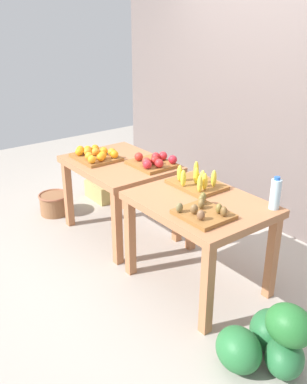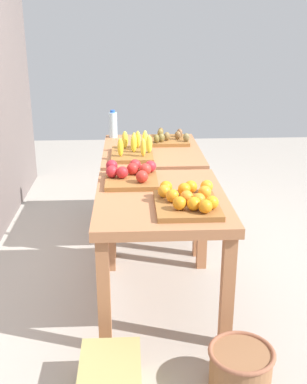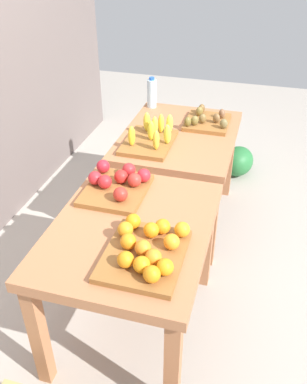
{
  "view_description": "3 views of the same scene",
  "coord_description": "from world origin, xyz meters",
  "views": [
    {
      "loc": [
        2.74,
        -2.1,
        2.12
      ],
      "look_at": [
        -0.08,
        0.04,
        0.6
      ],
      "focal_mm": 40.67,
      "sensor_mm": 36.0,
      "label": 1
    },
    {
      "loc": [
        -3.29,
        0.19,
        1.77
      ],
      "look_at": [
        -0.07,
        0.02,
        0.6
      ],
      "focal_mm": 44.66,
      "sensor_mm": 36.0,
      "label": 2
    },
    {
      "loc": [
        -2.14,
        -0.56,
        2.08
      ],
      "look_at": [
        0.03,
        0.05,
        0.58
      ],
      "focal_mm": 39.04,
      "sensor_mm": 36.0,
      "label": 3
    }
  ],
  "objects": [
    {
      "name": "cardboard_produce_box",
      "position": [
        -1.4,
        0.3,
        0.1
      ],
      "size": [
        0.4,
        0.3,
        0.2
      ],
      "primitive_type": "cube",
      "color": "tan",
      "rests_on": "ground_plane"
    },
    {
      "name": "apple_bin",
      "position": [
        -0.26,
        0.18,
        0.8
      ],
      "size": [
        0.4,
        0.37,
        0.11
      ],
      "color": "#905D2C",
      "rests_on": "display_table_left"
    },
    {
      "name": "watermelon_pile",
      "position": [
        1.47,
        -0.24,
        0.19
      ],
      "size": [
        0.59,
        0.69,
        0.5
      ],
      "color": "#246435",
      "rests_on": "ground_plane"
    },
    {
      "name": "banana_crate",
      "position": [
        0.35,
        0.15,
        0.8
      ],
      "size": [
        0.44,
        0.32,
        0.17
      ],
      "color": "#905D2C",
      "rests_on": "display_table_right"
    },
    {
      "name": "wicker_basket",
      "position": [
        -1.37,
        -0.35,
        0.12
      ],
      "size": [
        0.34,
        0.34,
        0.23
      ],
      "color": "#8D5D3C",
      "rests_on": "ground_plane"
    },
    {
      "name": "water_bottle",
      "position": [
        0.99,
        0.33,
        0.87
      ],
      "size": [
        0.08,
        0.08,
        0.25
      ],
      "color": "silver",
      "rests_on": "display_table_right"
    },
    {
      "name": "display_table_left",
      "position": [
        -0.56,
        0.0,
        0.64
      ],
      "size": [
        1.04,
        0.8,
        0.75
      ],
      "color": "#A96B45",
      "rests_on": "ground_plane"
    },
    {
      "name": "orange_bin",
      "position": [
        -0.76,
        -0.14,
        0.8
      ],
      "size": [
        0.44,
        0.37,
        0.11
      ],
      "color": "#905D2C",
      "rests_on": "display_table_left"
    },
    {
      "name": "display_table_right",
      "position": [
        0.56,
        0.0,
        0.64
      ],
      "size": [
        1.04,
        0.8,
        0.75
      ],
      "color": "#A96B45",
      "rests_on": "ground_plane"
    },
    {
      "name": "ground_plane",
      "position": [
        0.0,
        0.0,
        0.0
      ],
      "size": [
        8.0,
        8.0,
        0.0
      ],
      "primitive_type": "plane",
      "color": "#A59D92"
    },
    {
      "name": "kiwi_bin",
      "position": [
        0.77,
        -0.16,
        0.79
      ],
      "size": [
        0.36,
        0.32,
        0.1
      ],
      "color": "#905D2C",
      "rests_on": "display_table_right"
    }
  ]
}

